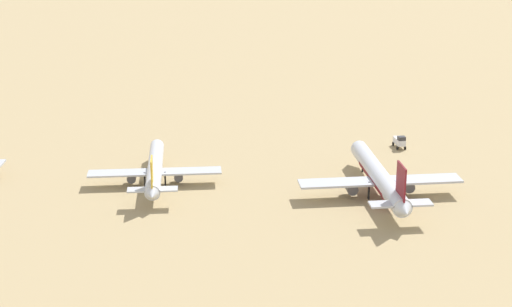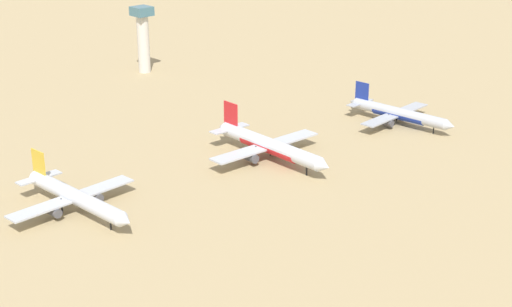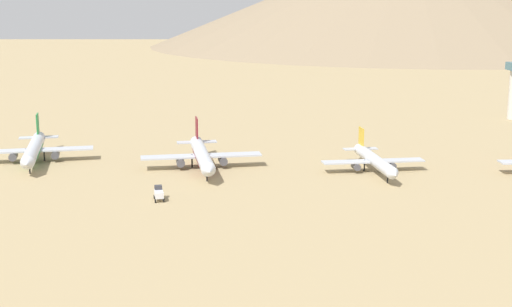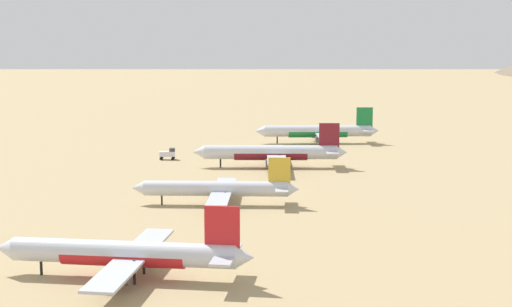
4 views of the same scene
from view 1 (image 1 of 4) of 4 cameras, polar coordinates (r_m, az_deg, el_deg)
ground_plane at (r=206.53m, az=-7.30°, el=-2.39°), size 1800.00×1800.00×0.00m
parked_jet_1 at (r=200.86m, az=8.62°, el=-1.63°), size 49.45×40.24×14.26m
parked_jet_2 at (r=207.75m, az=-7.10°, el=-1.06°), size 41.61×33.80×12.00m
service_truck at (r=237.73m, az=10.04°, el=0.87°), size 5.45×3.28×3.90m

